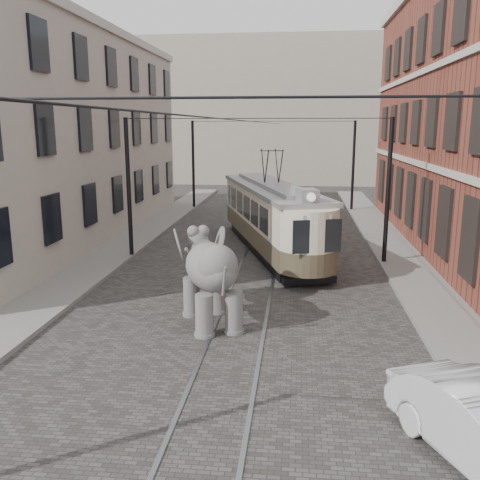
# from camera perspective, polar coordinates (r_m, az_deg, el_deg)

# --- Properties ---
(ground) EXTENTS (120.00, 120.00, 0.00)m
(ground) POSITION_cam_1_polar(r_m,az_deg,el_deg) (16.70, 0.54, -7.49)
(ground) COLOR #454240
(tram_rails) EXTENTS (1.54, 80.00, 0.02)m
(tram_rails) POSITION_cam_1_polar(r_m,az_deg,el_deg) (16.70, 0.54, -7.46)
(tram_rails) COLOR slate
(tram_rails) RESTS_ON ground
(sidewalk_right) EXTENTS (2.00, 60.00, 0.15)m
(sidewalk_right) POSITION_cam_1_polar(r_m,az_deg,el_deg) (17.18, 21.06, -7.51)
(sidewalk_right) COLOR slate
(sidewalk_right) RESTS_ON ground
(sidewalk_left) EXTENTS (2.00, 60.00, 0.15)m
(sidewalk_left) POSITION_cam_1_polar(r_m,az_deg,el_deg) (18.46, -20.09, -6.07)
(sidewalk_left) COLOR slate
(sidewalk_left) RESTS_ON ground
(stucco_building) EXTENTS (7.00, 24.00, 10.00)m
(stucco_building) POSITION_cam_1_polar(r_m,az_deg,el_deg) (28.56, -20.14, 10.26)
(stucco_building) COLOR #A09484
(stucco_building) RESTS_ON ground
(distant_block) EXTENTS (28.00, 10.00, 14.00)m
(distant_block) POSITION_cam_1_polar(r_m,az_deg,el_deg) (55.67, 4.83, 13.66)
(distant_block) COLOR #A09484
(distant_block) RESTS_ON ground
(catenary) EXTENTS (11.00, 30.20, 6.00)m
(catenary) POSITION_cam_1_polar(r_m,az_deg,el_deg) (20.88, 1.40, 4.99)
(catenary) COLOR black
(catenary) RESTS_ON ground
(tram) EXTENTS (5.73, 11.82, 4.62)m
(tram) POSITION_cam_1_polar(r_m,az_deg,el_deg) (23.93, 3.43, 4.25)
(tram) COLOR beige
(tram) RESTS_ON ground
(elephant) EXTENTS (3.90, 4.92, 2.65)m
(elephant) POSITION_cam_1_polar(r_m,az_deg,el_deg) (15.12, -3.11, -4.36)
(elephant) COLOR slate
(elephant) RESTS_ON ground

